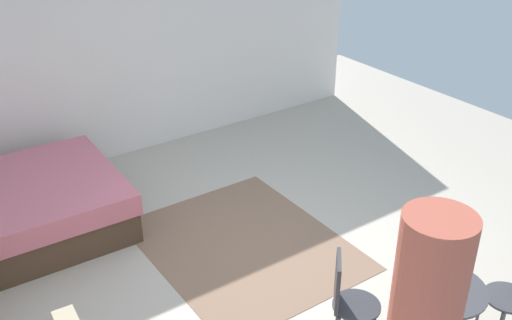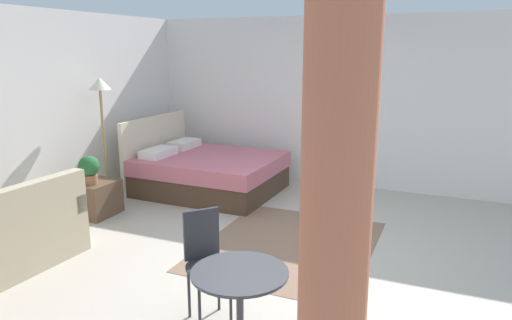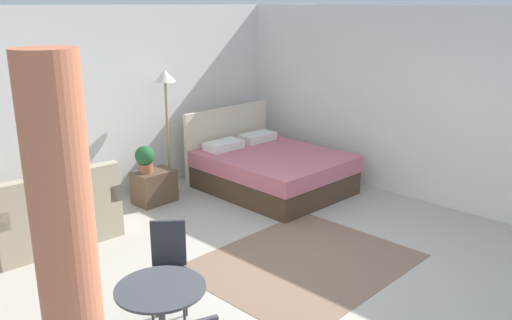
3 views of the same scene
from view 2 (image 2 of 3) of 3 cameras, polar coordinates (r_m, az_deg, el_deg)
name	(u,v)px [view 2 (image 2 of 3)]	position (r m, az deg, el deg)	size (l,w,h in m)	color
ground_plane	(288,260)	(5.06, 3.82, -11.97)	(9.02, 9.76, 0.02)	#B2A899
wall_back	(34,116)	(6.56, -25.14, 4.79)	(9.02, 0.12, 2.63)	silver
wall_right	(353,103)	(7.54, 11.63, 6.73)	(0.12, 6.76, 2.63)	silver
area_rug	(289,245)	(5.40, 4.01, -10.14)	(2.20, 1.79, 0.01)	#7F604C
bed	(207,172)	(7.27, -5.95, -1.41)	(1.69, 2.06, 1.11)	#473323
couch	(12,239)	(5.31, -27.27, -8.47)	(1.43, 0.79, 0.90)	tan
nightstand	(99,199)	(6.55, -18.38, -4.45)	(0.54, 0.37, 0.45)	brown
potted_plant	(89,169)	(6.39, -19.46, -1.00)	(0.27, 0.27, 0.37)	#935B3D
floor_lamp	(101,101)	(6.77, -18.17, 6.77)	(0.30, 0.30, 1.77)	#99844C
balcony_table	(240,300)	(3.33, -1.95, -16.53)	(0.66, 0.66, 0.71)	#3F3F44
cafe_chair_near_window	(205,254)	(3.87, -6.13, -11.23)	(0.52, 0.52, 0.90)	#2D2D33
curtain_left	(332,299)	(1.84, 9.15, -16.20)	(0.26, 0.26, 2.50)	#D1704C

